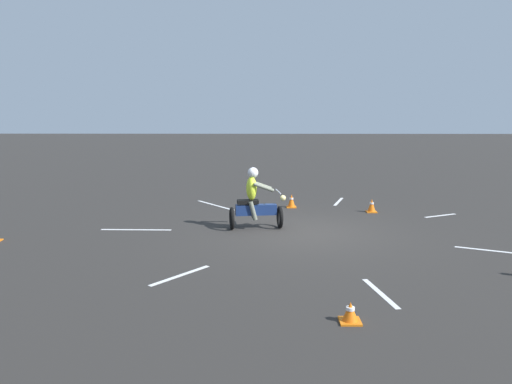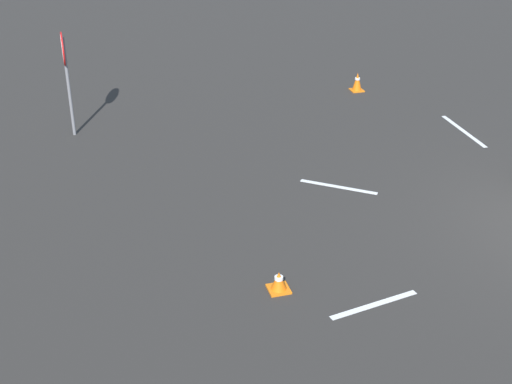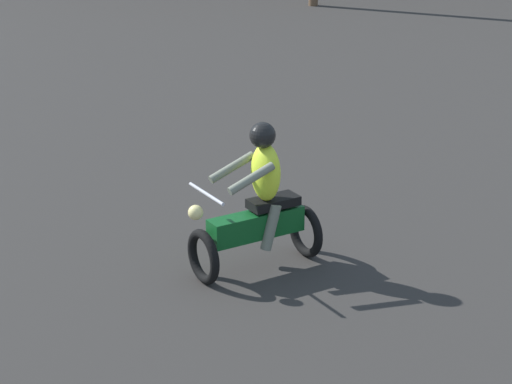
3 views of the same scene
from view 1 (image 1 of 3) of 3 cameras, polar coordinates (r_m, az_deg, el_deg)
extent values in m
plane|color=#2D2B28|center=(13.08, 5.42, -4.62)|extent=(120.00, 120.00, 0.00)
torus|color=black|center=(13.47, 2.75, -2.88)|extent=(0.18, 0.61, 0.60)
torus|color=black|center=(13.30, -2.78, -3.04)|extent=(0.18, 0.61, 0.60)
cube|color=navy|center=(13.33, 0.00, -2.04)|extent=(1.12, 0.39, 0.28)
cube|color=black|center=(13.26, -0.94, -1.13)|extent=(0.59, 0.34, 0.10)
cylinder|color=silver|center=(13.33, 2.56, 0.05)|extent=(0.14, 0.70, 0.04)
sphere|color=#F2E08C|center=(13.38, 3.10, -0.70)|extent=(0.18, 0.18, 0.16)
ellipsoid|color=#D8F233|center=(13.21, -0.52, 0.42)|extent=(0.33, 0.44, 0.64)
cylinder|color=slate|center=(13.05, 0.90, 0.53)|extent=(0.55, 0.17, 0.27)
cylinder|color=slate|center=(13.44, 0.65, 0.78)|extent=(0.55, 0.17, 0.27)
cylinder|color=slate|center=(13.18, -0.35, -2.17)|extent=(0.26, 0.15, 0.51)
cylinder|color=slate|center=(13.45, -0.50, -1.93)|extent=(0.26, 0.15, 0.51)
sphere|color=white|center=(13.16, -0.35, 2.23)|extent=(0.32, 0.32, 0.28)
cube|color=orange|center=(16.03, 13.05, -2.21)|extent=(0.32, 0.32, 0.03)
cone|color=orange|center=(15.99, 13.08, -1.46)|extent=(0.24, 0.24, 0.39)
cylinder|color=white|center=(15.98, 13.09, -1.26)|extent=(0.13, 0.13, 0.05)
cube|color=orange|center=(7.81, 10.69, -14.31)|extent=(0.32, 0.32, 0.03)
cone|color=orange|center=(7.75, 10.72, -13.24)|extent=(0.24, 0.24, 0.28)
cylinder|color=white|center=(7.73, 10.73, -12.95)|extent=(0.13, 0.13, 0.05)
cube|color=orange|center=(16.43, 4.07, -1.72)|extent=(0.32, 0.32, 0.03)
cone|color=orange|center=(16.39, 4.07, -0.96)|extent=(0.24, 0.24, 0.41)
cylinder|color=white|center=(16.38, 4.08, -0.75)|extent=(0.13, 0.13, 0.05)
cube|color=silver|center=(13.69, -13.54, -4.21)|extent=(1.88, 0.13, 0.01)
cube|color=silver|center=(9.80, -8.64, -9.39)|extent=(1.00, 1.26, 0.01)
cube|color=silver|center=(9.06, 14.01, -11.13)|extent=(0.35, 1.45, 0.01)
cube|color=silver|center=(12.54, 26.57, -6.16)|extent=(1.95, 0.98, 0.01)
cube|color=silver|center=(16.10, 20.32, -2.54)|extent=(1.14, 0.63, 0.01)
cube|color=silver|center=(17.69, 9.42, -1.08)|extent=(0.59, 1.56, 0.01)
cube|color=silver|center=(16.82, -4.67, -1.51)|extent=(1.43, 1.79, 0.01)
camera|label=2|loc=(10.99, 69.29, 19.98)|focal=50.00mm
camera|label=3|loc=(11.17, 1.83, 17.34)|focal=70.00mm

